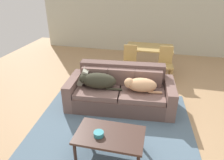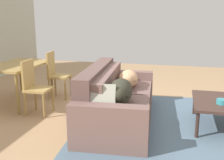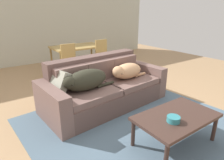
{
  "view_description": "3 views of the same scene",
  "coord_description": "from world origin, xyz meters",
  "px_view_note": "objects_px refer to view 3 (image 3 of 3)",
  "views": [
    {
      "loc": [
        0.46,
        -3.75,
        2.57
      ],
      "look_at": [
        -0.46,
        0.21,
        0.55
      ],
      "focal_mm": 33.11,
      "sensor_mm": 36.0,
      "label": 1
    },
    {
      "loc": [
        -4.25,
        -0.81,
        1.66
      ],
      "look_at": [
        -0.22,
        0.21,
        0.66
      ],
      "focal_mm": 43.33,
      "sensor_mm": 36.0,
      "label": 2
    },
    {
      "loc": [
        -2.03,
        -2.66,
        1.67
      ],
      "look_at": [
        -0.26,
        -0.12,
        0.56
      ],
      "focal_mm": 31.2,
      "sensor_mm": 36.0,
      "label": 3
    }
  ],
  "objects_px": {
    "dog_on_left_cushion": "(85,80)",
    "coffee_table": "(176,119)",
    "dog_on_right_cushion": "(126,71)",
    "dining_table": "(78,49)",
    "dining_chair_near_left": "(71,62)",
    "dining_chair_near_right": "(104,56)",
    "couch": "(104,87)",
    "throw_pillow_by_left_arm": "(58,82)",
    "bowl_on_coffee_table": "(173,119)"
  },
  "relations": [
    {
      "from": "dining_chair_near_right",
      "to": "dining_table",
      "type": "bearing_deg",
      "value": 126.39
    },
    {
      "from": "dog_on_right_cushion",
      "to": "bowl_on_coffee_table",
      "type": "relative_size",
      "value": 4.98
    },
    {
      "from": "bowl_on_coffee_table",
      "to": "dining_chair_near_right",
      "type": "relative_size",
      "value": 0.17
    },
    {
      "from": "dining_table",
      "to": "dining_chair_near_left",
      "type": "height_order",
      "value": "dining_chair_near_left"
    },
    {
      "from": "bowl_on_coffee_table",
      "to": "coffee_table",
      "type": "bearing_deg",
      "value": 24.61
    },
    {
      "from": "dining_table",
      "to": "dog_on_left_cushion",
      "type": "bearing_deg",
      "value": -112.72
    },
    {
      "from": "dining_chair_near_left",
      "to": "dog_on_right_cushion",
      "type": "bearing_deg",
      "value": -74.63
    },
    {
      "from": "dog_on_right_cushion",
      "to": "dining_table",
      "type": "height_order",
      "value": "dining_table"
    },
    {
      "from": "dining_chair_near_left",
      "to": "couch",
      "type": "bearing_deg",
      "value": -90.07
    },
    {
      "from": "dog_on_left_cushion",
      "to": "dog_on_right_cushion",
      "type": "height_order",
      "value": "dog_on_left_cushion"
    },
    {
      "from": "couch",
      "to": "coffee_table",
      "type": "relative_size",
      "value": 2.22
    },
    {
      "from": "dining_chair_near_left",
      "to": "dining_chair_near_right",
      "type": "relative_size",
      "value": 0.98
    },
    {
      "from": "dining_chair_near_left",
      "to": "dog_on_left_cushion",
      "type": "bearing_deg",
      "value": -106.5
    },
    {
      "from": "coffee_table",
      "to": "dining_table",
      "type": "height_order",
      "value": "dining_table"
    },
    {
      "from": "dog_on_left_cushion",
      "to": "dining_chair_near_left",
      "type": "bearing_deg",
      "value": 69.73
    },
    {
      "from": "dog_on_right_cushion",
      "to": "dining_table",
      "type": "bearing_deg",
      "value": 84.26
    },
    {
      "from": "dog_on_right_cushion",
      "to": "coffee_table",
      "type": "relative_size",
      "value": 0.74
    },
    {
      "from": "dog_on_right_cushion",
      "to": "dining_chair_near_left",
      "type": "relative_size",
      "value": 0.84
    },
    {
      "from": "dog_on_left_cushion",
      "to": "dining_chair_near_right",
      "type": "distance_m",
      "value": 2.18
    },
    {
      "from": "couch",
      "to": "dog_on_left_cushion",
      "type": "relative_size",
      "value": 2.55
    },
    {
      "from": "throw_pillow_by_left_arm",
      "to": "bowl_on_coffee_table",
      "type": "relative_size",
      "value": 2.36
    },
    {
      "from": "dining_chair_near_left",
      "to": "coffee_table",
      "type": "bearing_deg",
      "value": -88.18
    },
    {
      "from": "bowl_on_coffee_table",
      "to": "dining_chair_near_right",
      "type": "xyz_separation_m",
      "value": [
        0.97,
        3.06,
        0.07
      ]
    },
    {
      "from": "dog_on_left_cushion",
      "to": "dog_on_right_cushion",
      "type": "distance_m",
      "value": 0.89
    },
    {
      "from": "dining_table",
      "to": "dog_on_right_cushion",
      "type": "bearing_deg",
      "value": -90.91
    },
    {
      "from": "coffee_table",
      "to": "couch",
      "type": "bearing_deg",
      "value": 94.65
    },
    {
      "from": "throw_pillow_by_left_arm",
      "to": "coffee_table",
      "type": "distance_m",
      "value": 1.8
    },
    {
      "from": "coffee_table",
      "to": "bowl_on_coffee_table",
      "type": "relative_size",
      "value": 6.74
    },
    {
      "from": "dog_on_left_cushion",
      "to": "coffee_table",
      "type": "bearing_deg",
      "value": -71.02
    },
    {
      "from": "dining_chair_near_left",
      "to": "dining_chair_near_right",
      "type": "xyz_separation_m",
      "value": [
        0.97,
        0.07,
        0.01
      ]
    },
    {
      "from": "couch",
      "to": "dog_on_left_cushion",
      "type": "distance_m",
      "value": 0.58
    },
    {
      "from": "throw_pillow_by_left_arm",
      "to": "dining_table",
      "type": "height_order",
      "value": "throw_pillow_by_left_arm"
    },
    {
      "from": "couch",
      "to": "dining_chair_near_left",
      "type": "bearing_deg",
      "value": 86.16
    },
    {
      "from": "coffee_table",
      "to": "throw_pillow_by_left_arm",
      "type": "bearing_deg",
      "value": 122.88
    },
    {
      "from": "coffee_table",
      "to": "dining_chair_near_right",
      "type": "height_order",
      "value": "dining_chair_near_right"
    },
    {
      "from": "couch",
      "to": "throw_pillow_by_left_arm",
      "type": "height_order",
      "value": "couch"
    },
    {
      "from": "dog_on_left_cushion",
      "to": "dining_table",
      "type": "distance_m",
      "value": 2.4
    },
    {
      "from": "coffee_table",
      "to": "dining_table",
      "type": "relative_size",
      "value": 0.78
    },
    {
      "from": "dog_on_right_cushion",
      "to": "bowl_on_coffee_table",
      "type": "bearing_deg",
      "value": -112.29
    },
    {
      "from": "dog_on_right_cushion",
      "to": "dining_table",
      "type": "relative_size",
      "value": 0.58
    },
    {
      "from": "dining_table",
      "to": "couch",
      "type": "bearing_deg",
      "value": -102.8
    },
    {
      "from": "dog_on_left_cushion",
      "to": "dog_on_right_cushion",
      "type": "bearing_deg",
      "value": -1.02
    },
    {
      "from": "coffee_table",
      "to": "bowl_on_coffee_table",
      "type": "xyz_separation_m",
      "value": [
        -0.15,
        -0.07,
        0.08
      ]
    },
    {
      "from": "couch",
      "to": "bowl_on_coffee_table",
      "type": "height_order",
      "value": "couch"
    },
    {
      "from": "dining_table",
      "to": "dining_chair_near_left",
      "type": "distance_m",
      "value": 0.81
    },
    {
      "from": "dining_chair_near_left",
      "to": "dining_chair_near_right",
      "type": "bearing_deg",
      "value": 2.83
    },
    {
      "from": "dining_chair_near_right",
      "to": "bowl_on_coffee_table",
      "type": "bearing_deg",
      "value": -112.26
    },
    {
      "from": "couch",
      "to": "dog_on_right_cushion",
      "type": "bearing_deg",
      "value": -20.39
    },
    {
      "from": "dog_on_left_cushion",
      "to": "couch",
      "type": "bearing_deg",
      "value": 16.2
    },
    {
      "from": "dog_on_left_cushion",
      "to": "bowl_on_coffee_table",
      "type": "distance_m",
      "value": 1.48
    }
  ]
}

